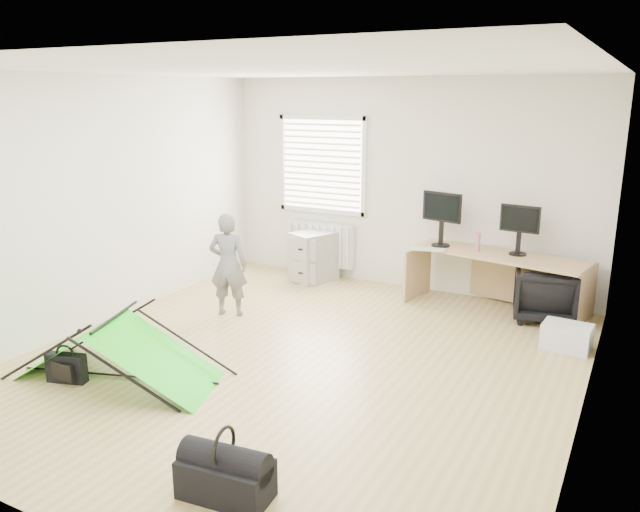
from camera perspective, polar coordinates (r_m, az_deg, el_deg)
The scene contains 18 objects.
ground at distance 6.10m, azimuth -1.79°, elevation -9.52°, with size 5.50×5.50×0.00m, color tan.
back_wall at distance 8.14m, azimuth 7.85°, elevation 6.44°, with size 5.00×0.02×2.70m, color silver.
window at distance 8.57m, azimuth 0.18°, elevation 8.33°, with size 1.20×0.06×1.20m, color silver.
radiator at distance 8.72m, azimuth 0.05°, elevation 1.11°, with size 1.00×0.12×0.60m, color silver.
desk at distance 7.66m, azimuth 15.88°, elevation -2.26°, with size 2.00×0.64×0.68m, color tan.
filing_cabinet at distance 8.52m, azimuth -0.60°, elevation -0.03°, with size 0.43×0.57×0.67m, color #A3A5A9.
monitor_left at distance 7.73m, azimuth 11.04°, elevation 2.66°, with size 0.51×0.11×0.49m, color black.
monitor_right at distance 7.53m, azimuth 17.72°, elevation 1.69°, with size 0.45×0.10×0.43m, color black.
keyboard at distance 7.55m, azimuth 9.78°, elevation 0.61°, with size 0.41×0.14×0.02m, color beige.
thermos at distance 7.59m, azimuth 14.21°, elevation 1.26°, with size 0.06×0.06×0.23m, color #BA6885.
office_chair at distance 7.48m, azimuth 19.85°, elevation -3.28°, with size 0.65×0.67×0.61m, color black.
person at distance 7.19m, azimuth -8.39°, elevation -0.78°, with size 0.44×0.29×1.20m, color slate.
kite at distance 5.93m, azimuth -18.03°, elevation -7.94°, with size 1.87×0.82×0.58m, color #19D013, non-canonical shape.
storage_crate at distance 6.78m, azimuth 21.62°, elevation -6.87°, with size 0.46×0.32×0.26m, color silver.
tote_bag at distance 8.71m, azimuth 0.34°, elevation -0.56°, with size 0.35×0.15×0.42m, color #1E8B74.
laptop_bag at distance 6.06m, azimuth -22.16°, elevation -9.46°, with size 0.35×0.11×0.27m, color black.
white_box at distance 6.69m, azimuth -15.03°, elevation -7.35°, with size 0.10×0.10×0.10m, color silver.
duffel_bag at distance 4.24m, azimuth -8.63°, elevation -19.51°, with size 0.59×0.30×0.26m, color black.
Camera 1 is at (2.78, -4.82, 2.50)m, focal length 35.00 mm.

